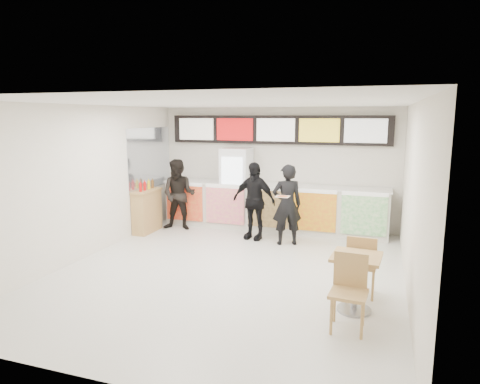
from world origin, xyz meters
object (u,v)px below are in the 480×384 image
at_px(customer_left, 179,195).
at_px(cafe_table, 356,273).
at_px(service_counter, 272,207).
at_px(condiment_ledge, 147,211).
at_px(customer_main, 287,205).
at_px(customer_mid, 254,201).
at_px(drinks_fridge, 236,188).

bearing_deg(customer_left, cafe_table, -45.48).
xyz_separation_m(customer_left, cafe_table, (4.44, -3.31, -0.29)).
xyz_separation_m(service_counter, condiment_ledge, (-2.82, -1.17, -0.04)).
bearing_deg(service_counter, customer_left, -162.25).
distance_m(service_counter, cafe_table, 4.60).
distance_m(customer_main, cafe_table, 3.35).
distance_m(service_counter, customer_mid, 0.98).
bearing_deg(customer_mid, drinks_fridge, 138.57).
bearing_deg(drinks_fridge, cafe_table, -51.59).
distance_m(drinks_fridge, customer_mid, 1.18).
bearing_deg(service_counter, customer_mid, -102.49).
distance_m(customer_mid, cafe_table, 3.97).
height_order(service_counter, drinks_fridge, drinks_fridge).
height_order(customer_main, condiment_ledge, customer_main).
distance_m(customer_left, cafe_table, 5.54).
bearing_deg(cafe_table, customer_mid, 132.91).
bearing_deg(customer_mid, condiment_ledge, -164.37).
bearing_deg(condiment_ledge, customer_left, 36.19).
bearing_deg(customer_mid, service_counter, 87.42).
height_order(customer_main, cafe_table, customer_main).
relative_size(customer_main, cafe_table, 1.02).
relative_size(drinks_fridge, condiment_ledge, 1.62).
relative_size(customer_left, cafe_table, 1.01).
distance_m(customer_mid, condiment_ledge, 2.66).
bearing_deg(cafe_table, customer_main, 124.04).
xyz_separation_m(customer_main, customer_left, (-2.80, 0.40, -0.01)).
bearing_deg(condiment_ledge, service_counter, 22.45).
height_order(service_counter, customer_main, customer_main).
bearing_deg(drinks_fridge, service_counter, -0.99).
distance_m(drinks_fridge, condiment_ledge, 2.27).
bearing_deg(customer_left, customer_main, -16.95).
xyz_separation_m(customer_mid, cafe_table, (2.45, -3.10, -0.30)).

